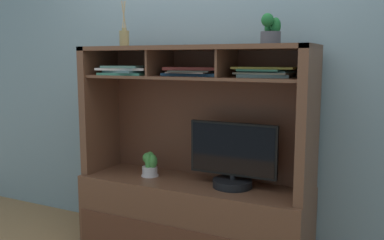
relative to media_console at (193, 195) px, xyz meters
name	(u,v)px	position (x,y,z in m)	size (l,w,h in m)	color
back_wall	(209,60)	(0.00, 0.28, 0.96)	(6.00, 0.02, 2.80)	gray
media_console	(193,195)	(0.00, 0.00, 0.00)	(1.66, 0.54, 1.50)	brown
tv_monitor	(233,161)	(0.31, 0.00, 0.29)	(0.62, 0.27, 0.44)	black
potted_orchid	(150,164)	(-0.34, -0.02, 0.19)	(0.13, 0.13, 0.18)	silver
magazine_stack_left	(126,70)	(-0.50, -0.07, 0.89)	(0.41, 0.28, 0.07)	#3B7D66
magazine_stack_centre	(265,72)	(0.50, 0.04, 0.88)	(0.40, 0.32, 0.07)	slate
magazine_stack_right	(193,72)	(0.00, 0.01, 0.88)	(0.42, 0.32, 0.06)	#2A537B
diffuser_bottle	(124,38)	(-0.54, -0.04, 1.12)	(0.07, 0.07, 0.33)	olive
potted_succulent	(271,32)	(0.54, 0.01, 1.13)	(0.14, 0.15, 0.19)	#47454C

